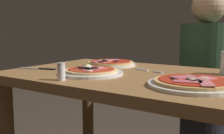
# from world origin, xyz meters

# --- Properties ---
(dining_table) EXTENTS (1.17, 0.71, 0.75)m
(dining_table) POSITION_xyz_m (0.00, 0.00, 0.62)
(dining_table) COLOR olive
(dining_table) RESTS_ON ground
(pizza_foreground) EXTENTS (0.27, 0.27, 0.05)m
(pizza_foreground) POSITION_xyz_m (-0.17, -0.12, 0.77)
(pizza_foreground) COLOR white
(pizza_foreground) RESTS_ON dining_table
(pizza_across_left) EXTENTS (0.31, 0.31, 0.03)m
(pizza_across_left) POSITION_xyz_m (0.28, -0.13, 0.77)
(pizza_across_left) COLOR white
(pizza_across_left) RESTS_ON dining_table
(pizza_across_right) EXTENTS (0.26, 0.26, 0.03)m
(pizza_across_right) POSITION_xyz_m (-0.26, 0.16, 0.77)
(pizza_across_right) COLOR white
(pizza_across_right) RESTS_ON dining_table
(fork) EXTENTS (0.16, 0.06, 0.00)m
(fork) POSITION_xyz_m (-0.01, 0.10, 0.76)
(fork) COLOR silver
(fork) RESTS_ON dining_table
(knife) EXTENTS (0.19, 0.07, 0.01)m
(knife) POSITION_xyz_m (-0.47, -0.14, 0.76)
(knife) COLOR silver
(knife) RESTS_ON dining_table
(salt_shaker) EXTENTS (0.03, 0.03, 0.07)m
(salt_shaker) POSITION_xyz_m (-0.17, -0.29, 0.79)
(salt_shaker) COLOR white
(salt_shaker) RESTS_ON dining_table
(diner_person) EXTENTS (0.32, 0.32, 1.18)m
(diner_person) POSITION_xyz_m (0.10, 0.68, 0.56)
(diner_person) COLOR black
(diner_person) RESTS_ON ground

